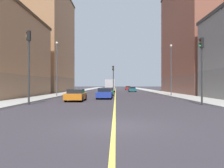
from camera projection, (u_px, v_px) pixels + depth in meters
The scene contains 17 objects.
ground_plane at pixel (114, 126), 9.76m from camera, with size 400.00×400.00×0.00m, color #312C32.
sidewalk_left at pixel (153, 91), 58.58m from camera, with size 3.66×168.00×0.15m, color #9E9B93.
sidewalk_right at pixel (78, 91), 58.92m from camera, with size 3.66×168.00×0.15m, color #9E9B93.
lane_center_stripe at pixel (115, 91), 58.75m from camera, with size 0.16×154.00×0.01m, color #E5D14C.
building_left_mid at pixel (202, 36), 45.22m from camera, with size 11.86×24.63×23.33m.
building_right_midblock at pixel (43, 42), 53.86m from camera, with size 11.86×21.41×24.12m.
traffic_light_left_near at pixel (202, 61), 19.81m from camera, with size 0.40×0.32×5.97m.
traffic_light_right_near at pixel (29, 57), 20.08m from camera, with size 0.40×0.32×6.65m.
traffic_light_median_far at pixel (113, 76), 43.93m from camera, with size 0.40×0.32×5.48m.
street_lamp_left_near at pixel (171, 65), 34.88m from camera, with size 0.36×0.36×7.91m.
street_lamp_right_near at pixel (57, 64), 33.38m from camera, with size 0.36×0.36×8.05m.
car_green at pixel (108, 91), 37.67m from camera, with size 1.88×4.46×1.32m.
car_orange at pixel (76, 95), 24.48m from camera, with size 1.96×4.00×1.30m.
car_blue at pixel (105, 93), 28.44m from camera, with size 2.02×4.06×1.37m.
car_red at pixel (128, 88), 74.70m from camera, with size 1.94×4.50×1.29m.
car_teal at pixel (132, 89), 56.33m from camera, with size 1.89×4.27×1.28m.
box_truck at pixel (110, 85), 54.27m from camera, with size 2.34×6.96×2.99m.
Camera 1 is at (0.09, -9.76, 1.81)m, focal length 35.90 mm.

